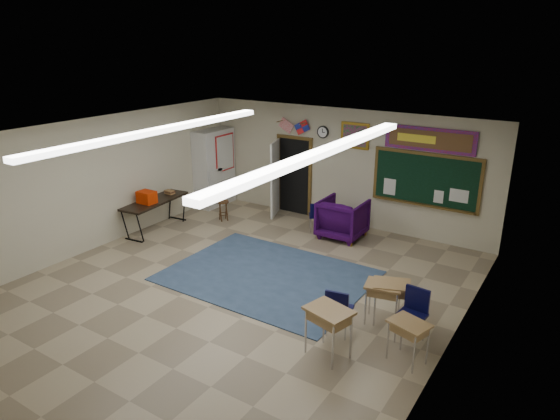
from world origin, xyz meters
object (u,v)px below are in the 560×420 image
Objects in this scene: student_desk_front_right at (391,300)px; wooden_stool at (223,210)px; wingback_armchair at (343,218)px; student_desk_front_left at (383,301)px; folding_table at (156,214)px.

wooden_stool is (-5.60, 2.39, -0.14)m from student_desk_front_right.
student_desk_front_left is at bearing 125.70° from wingback_armchair.
student_desk_front_right is 6.09m from wooden_stool.
student_desk_front_left is at bearing -24.26° from wooden_stool.
student_desk_front_left is at bearing -162.96° from student_desk_front_right.
wingback_armchair is 3.90m from student_desk_front_right.
folding_table is 1.79m from wooden_stool.
student_desk_front_left is 6.57m from folding_table.
wingback_armchair is 1.45× the size of student_desk_front_left.
folding_table reaches higher than wooden_stool.
student_desk_front_left is (2.30, -3.14, -0.07)m from wingback_armchair.
student_desk_front_left is 0.37× the size of folding_table.
student_desk_front_right is at bearing -14.09° from folding_table.
folding_table is at bearing 26.58° from wingback_armchair.
wingback_armchair reaches higher than student_desk_front_right.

